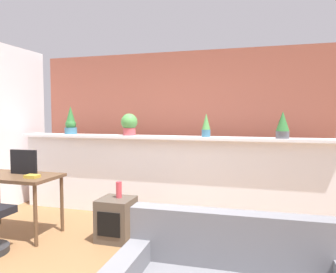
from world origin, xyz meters
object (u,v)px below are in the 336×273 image
(potted_plant_3, at_px, (283,125))
(tv_monitor, at_px, (24,162))
(potted_plant_1, at_px, (129,124))
(book_on_desk, at_px, (32,176))
(potted_plant_2, at_px, (206,125))
(desk, at_px, (14,182))
(potted_plant_0, at_px, (71,122))
(vase_on_shelf, at_px, (119,190))
(side_cube_shelf, at_px, (116,219))

(potted_plant_3, relative_size, tv_monitor, 0.94)
(potted_plant_1, height_order, book_on_desk, potted_plant_1)
(potted_plant_2, distance_m, potted_plant_3, 1.00)
(potted_plant_1, xyz_separation_m, desk, (-1.05, -1.16, -0.70))
(potted_plant_3, relative_size, desk, 0.32)
(potted_plant_0, distance_m, tv_monitor, 1.22)
(desk, bearing_deg, potted_plant_1, 47.62)
(potted_plant_0, bearing_deg, potted_plant_2, -1.04)
(tv_monitor, bearing_deg, potted_plant_2, 27.01)
(tv_monitor, bearing_deg, desk, -134.11)
(potted_plant_0, distance_m, potted_plant_2, 2.17)
(potted_plant_2, height_order, potted_plant_3, potted_plant_3)
(potted_plant_1, xyz_separation_m, vase_on_shelf, (0.25, -0.92, -0.76))
(side_cube_shelf, xyz_separation_m, vase_on_shelf, (0.02, 0.05, 0.35))
(desk, distance_m, book_on_desk, 0.37)
(potted_plant_2, relative_size, vase_on_shelf, 1.69)
(potted_plant_2, distance_m, vase_on_shelf, 1.49)
(book_on_desk, bearing_deg, side_cube_shelf, 16.09)
(potted_plant_2, relative_size, side_cube_shelf, 0.66)
(tv_monitor, bearing_deg, potted_plant_1, 47.75)
(potted_plant_0, height_order, vase_on_shelf, potted_plant_0)
(tv_monitor, relative_size, book_on_desk, 2.40)
(potted_plant_1, height_order, tv_monitor, potted_plant_1)
(potted_plant_2, xyz_separation_m, vase_on_shelf, (-0.89, -0.93, -0.75))
(potted_plant_3, xyz_separation_m, side_cube_shelf, (-1.91, -0.95, -1.12))
(potted_plant_1, bearing_deg, book_on_desk, -119.85)
(potted_plant_1, height_order, side_cube_shelf, potted_plant_1)
(vase_on_shelf, bearing_deg, potted_plant_3, 25.32)
(potted_plant_3, bearing_deg, potted_plant_0, 178.70)
(potted_plant_0, distance_m, desk, 1.40)
(potted_plant_0, distance_m, book_on_desk, 1.46)
(potted_plant_1, xyz_separation_m, tv_monitor, (-0.98, -1.08, -0.46))
(desk, distance_m, tv_monitor, 0.26)
(side_cube_shelf, relative_size, vase_on_shelf, 2.57)
(potted_plant_2, height_order, desk, potted_plant_2)
(tv_monitor, bearing_deg, side_cube_shelf, 4.87)
(tv_monitor, height_order, book_on_desk, tv_monitor)
(potted_plant_1, distance_m, potted_plant_3, 2.14)
(potted_plant_1, distance_m, side_cube_shelf, 1.50)
(potted_plant_1, relative_size, side_cube_shelf, 0.65)
(tv_monitor, distance_m, book_on_desk, 0.34)
(potted_plant_1, bearing_deg, potted_plant_3, -0.69)
(potted_plant_2, xyz_separation_m, potted_plant_3, (1.00, -0.03, 0.01))
(desk, height_order, book_on_desk, book_on_desk)
(potted_plant_2, xyz_separation_m, tv_monitor, (-2.12, -1.08, -0.45))
(potted_plant_0, relative_size, tv_monitor, 1.19)
(side_cube_shelf, bearing_deg, desk, -171.91)
(potted_plant_0, distance_m, vase_on_shelf, 1.78)
(tv_monitor, height_order, vase_on_shelf, tv_monitor)
(vase_on_shelf, bearing_deg, book_on_desk, -161.42)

